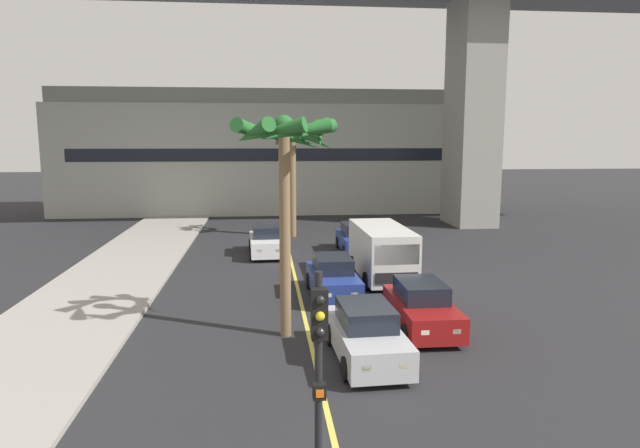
# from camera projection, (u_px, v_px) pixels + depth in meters

# --- Properties ---
(sidewalk_left) EXTENTS (4.80, 80.00, 0.15)m
(sidewalk_left) POSITION_uv_depth(u_px,v_px,m) (23.00, 361.00, 15.25)
(sidewalk_left) COLOR #9E9991
(sidewalk_left) RESTS_ON ground
(lane_stripe_center) EXTENTS (0.14, 56.00, 0.01)m
(lane_stripe_center) POSITION_uv_depth(u_px,v_px,m) (296.00, 282.00, 23.94)
(lane_stripe_center) COLOR #DBCC4C
(lane_stripe_center) RESTS_ON ground
(pier_building_backdrop) EXTENTS (36.36, 8.04, 10.08)m
(pier_building_backdrop) POSITION_uv_depth(u_px,v_px,m) (278.00, 152.00, 47.81)
(pier_building_backdrop) COLOR #ADB2A8
(pier_building_backdrop) RESTS_ON ground
(car_queue_front) EXTENTS (1.86, 4.11, 1.56)m
(car_queue_front) POSITION_uv_depth(u_px,v_px,m) (421.00, 308.00, 17.96)
(car_queue_front) COLOR maroon
(car_queue_front) RESTS_ON ground
(car_queue_second) EXTENTS (1.96, 4.16, 1.56)m
(car_queue_second) POSITION_uv_depth(u_px,v_px,m) (366.00, 335.00, 15.47)
(car_queue_second) COLOR #B7BABF
(car_queue_second) RESTS_ON ground
(car_queue_third) EXTENTS (1.90, 4.14, 1.56)m
(car_queue_third) POSITION_uv_depth(u_px,v_px,m) (333.00, 278.00, 21.77)
(car_queue_third) COLOR navy
(car_queue_third) RESTS_ON ground
(car_queue_fourth) EXTENTS (1.96, 4.16, 1.56)m
(car_queue_fourth) POSITION_uv_depth(u_px,v_px,m) (266.00, 241.00, 29.53)
(car_queue_fourth) COLOR white
(car_queue_fourth) RESTS_ON ground
(car_queue_fifth) EXTENTS (1.84, 4.10, 1.56)m
(car_queue_fifth) POSITION_uv_depth(u_px,v_px,m) (356.00, 239.00, 30.24)
(car_queue_fifth) COLOR navy
(car_queue_fifth) RESTS_ON ground
(delivery_van) EXTENTS (2.23, 5.28, 2.36)m
(delivery_van) POSITION_uv_depth(u_px,v_px,m) (382.00, 251.00, 24.16)
(delivery_van) COLOR silver
(delivery_van) RESTS_ON ground
(traffic_light_median_near) EXTENTS (0.24, 0.37, 4.20)m
(traffic_light_median_near) POSITION_uv_depth(u_px,v_px,m) (319.00, 370.00, 8.27)
(traffic_light_median_near) COLOR black
(traffic_light_median_near) RESTS_ON ground
(palm_tree_near_median) EXTENTS (2.75, 2.74, 6.67)m
(palm_tree_near_median) POSITION_uv_depth(u_px,v_px,m) (292.00, 154.00, 34.41)
(palm_tree_near_median) COLOR brown
(palm_tree_near_median) RESTS_ON ground
(palm_tree_mid_median) EXTENTS (3.26, 3.21, 6.83)m
(palm_tree_mid_median) POSITION_uv_depth(u_px,v_px,m) (286.00, 151.00, 16.61)
(palm_tree_mid_median) COLOR brown
(palm_tree_mid_median) RESTS_ON ground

